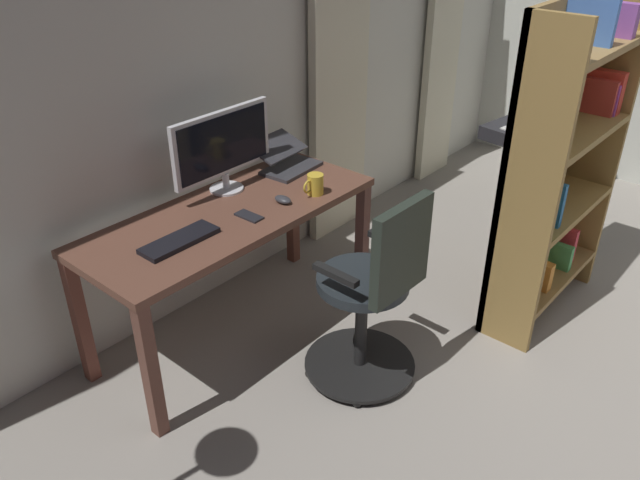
{
  "coord_description": "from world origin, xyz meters",
  "views": [
    {
      "loc": [
        2.56,
        -0.16,
        2.2
      ],
      "look_at": [
        0.73,
        -1.73,
        0.81
      ],
      "focal_mm": 35.68,
      "sensor_mm": 36.0,
      "label": 1
    }
  ],
  "objects": [
    {
      "name": "back_room_partition",
      "position": [
        0.0,
        -2.79,
        1.27
      ],
      "size": [
        5.51,
        0.1,
        2.53
      ],
      "primitive_type": "cube",
      "color": "silver",
      "rests_on": "ground"
    },
    {
      "name": "curtain_left_panel",
      "position": [
        -1.83,
        -2.68,
        1.11
      ],
      "size": [
        0.42,
        0.06,
        2.22
      ],
      "primitive_type": "cube",
      "color": "beige",
      "rests_on": "ground"
    },
    {
      "name": "curtain_right_panel",
      "position": [
        -0.57,
        -2.68,
        1.11
      ],
      "size": [
        0.52,
        0.06,
        2.22
      ],
      "primitive_type": "cube",
      "color": "beige",
      "rests_on": "ground"
    },
    {
      "name": "desk",
      "position": [
        0.72,
        -2.33,
        0.65
      ],
      "size": [
        1.56,
        0.63,
        0.74
      ],
      "color": "brown",
      "rests_on": "ground"
    },
    {
      "name": "office_chair",
      "position": [
        0.55,
        -1.56,
        0.48
      ],
      "size": [
        0.56,
        0.56,
        1.01
      ],
      "rotation": [
        0.0,
        0.0,
        3.12
      ],
      "color": "black",
      "rests_on": "ground"
    },
    {
      "name": "computer_monitor",
      "position": [
        0.57,
        -2.53,
        0.99
      ],
      "size": [
        0.63,
        0.18,
        0.43
      ],
      "color": "silver",
      "rests_on": "desk"
    },
    {
      "name": "computer_keyboard",
      "position": [
        1.08,
        -2.27,
        0.76
      ],
      "size": [
        0.38,
        0.13,
        0.02
      ],
      "primitive_type": "cube",
      "color": "black",
      "rests_on": "desk"
    },
    {
      "name": "laptop",
      "position": [
        0.16,
        -2.48,
        0.79
      ],
      "size": [
        0.35,
        0.33,
        0.16
      ],
      "rotation": [
        0.0,
        0.0,
        0.08
      ],
      "color": "#333338",
      "rests_on": "desk"
    },
    {
      "name": "computer_mouse",
      "position": [
        0.48,
        -2.19,
        0.76
      ],
      "size": [
        0.06,
        0.1,
        0.04
      ],
      "primitive_type": "ellipsoid",
      "color": "#333338",
      "rests_on": "desk"
    },
    {
      "name": "cell_phone_face_up",
      "position": [
        0.71,
        -2.21,
        0.75
      ],
      "size": [
        0.07,
        0.15,
        0.01
      ],
      "primitive_type": "cube",
      "rotation": [
        0.0,
        0.0,
        0.03
      ],
      "color": "#232328",
      "rests_on": "desk"
    },
    {
      "name": "mug_tea",
      "position": [
        0.3,
        -2.13,
        0.8
      ],
      "size": [
        0.13,
        0.09,
        0.11
      ],
      "color": "gold",
      "rests_on": "desk"
    },
    {
      "name": "bookshelf",
      "position": [
        -0.59,
        -1.23,
        0.87
      ],
      "size": [
        0.9,
        0.3,
        1.73
      ],
      "color": "olive",
      "rests_on": "ground"
    },
    {
      "name": "piano_keyboard",
      "position": [
        -1.75,
        -1.73,
        0.7
      ],
      "size": [
        1.24,
        0.48,
        0.76
      ],
      "rotation": [
        0.0,
        0.0,
        -0.14
      ],
      "color": "black",
      "rests_on": "ground"
    }
  ]
}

